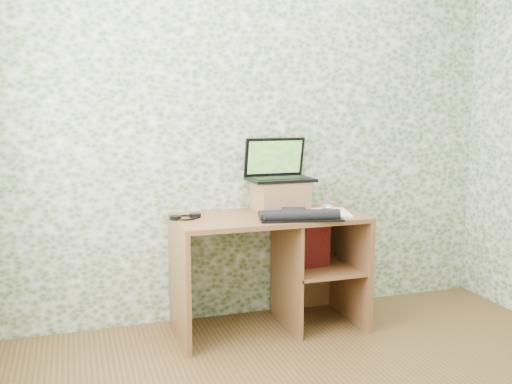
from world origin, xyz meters
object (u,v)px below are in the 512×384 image
object	(u,v)px
riser	(280,196)
laptop	(278,170)
notepad	(331,213)
desk	(279,254)
keyboard	(298,215)

from	to	relation	value
riser	laptop	world-z (taller)	laptop
notepad	desk	bearing A→B (deg)	174.41
riser	keyboard	world-z (taller)	riser
laptop	keyboard	xyz separation A→B (m)	(-0.00, -0.36, -0.24)
riser	notepad	world-z (taller)	riser
riser	laptop	distance (m)	0.17
desk	notepad	bearing A→B (deg)	-20.13
riser	keyboard	distance (m)	0.32
laptop	notepad	world-z (taller)	laptop
desk	keyboard	size ratio (longest dim) A/B	2.33
desk	riser	world-z (taller)	riser
keyboard	notepad	xyz separation A→B (m)	(0.26, 0.09, -0.02)
laptop	notepad	distance (m)	0.46
desk	notepad	world-z (taller)	notepad
desk	laptop	xyz separation A→B (m)	(0.05, 0.16, 0.53)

